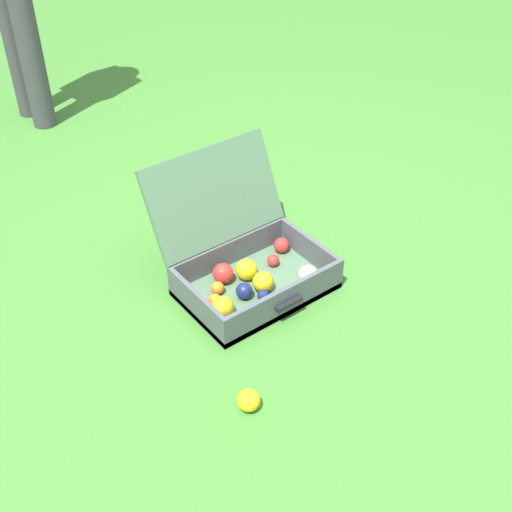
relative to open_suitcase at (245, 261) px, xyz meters
The scene contains 3 objects.
ground_plane 0.15m from the open_suitcase, 84.61° to the right, with size 16.00×16.00×0.00m, color #3D7A2D.
open_suitcase is the anchor object (origin of this frame).
stray_ball_on_grass 0.60m from the open_suitcase, 125.53° to the right, with size 0.07×0.07×0.07m, color yellow.
Camera 1 is at (-1.14, -1.44, 1.61)m, focal length 46.31 mm.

